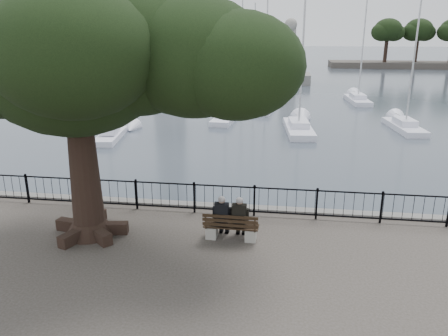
% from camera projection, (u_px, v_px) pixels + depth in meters
% --- Properties ---
extents(harbor, '(260.00, 260.00, 1.20)m').
position_uv_depth(harbor, '(226.00, 221.00, 15.15)').
color(harbor, '#62605C').
rests_on(harbor, ground).
extents(railing, '(22.06, 0.06, 1.00)m').
position_uv_depth(railing, '(224.00, 198.00, 14.36)').
color(railing, black).
rests_on(railing, ground).
extents(bench, '(1.61, 0.51, 0.84)m').
position_uv_depth(bench, '(231.00, 230.00, 12.68)').
color(bench, gray).
rests_on(bench, ground).
extents(person_left, '(0.39, 0.66, 1.34)m').
position_uv_depth(person_left, '(222.00, 218.00, 12.71)').
color(person_left, black).
rests_on(person_left, ground).
extents(person_right, '(0.39, 0.66, 1.34)m').
position_uv_depth(person_right, '(240.00, 219.00, 12.63)').
color(person_right, black).
rests_on(person_right, ground).
extents(tree, '(9.99, 6.98, 8.16)m').
position_uv_depth(tree, '(101.00, 49.00, 11.50)').
color(tree, black).
rests_on(tree, ground).
extents(lion_monument, '(5.72, 5.72, 8.50)m').
position_uv_depth(lion_monument, '(289.00, 67.00, 58.70)').
color(lion_monument, '#62605C').
rests_on(lion_monument, ground).
extents(sailboat_a, '(2.05, 4.88, 8.19)m').
position_uv_depth(sailboat_a, '(110.00, 135.00, 28.78)').
color(sailboat_a, white).
rests_on(sailboat_a, ground).
extents(sailboat_b, '(1.80, 5.36, 11.73)m').
position_uv_depth(sailboat_b, '(225.00, 117.00, 34.48)').
color(sailboat_b, white).
rests_on(sailboat_b, ground).
extents(sailboat_c, '(2.24, 6.27, 12.08)m').
position_uv_depth(sailboat_c, '(299.00, 127.00, 30.73)').
color(sailboat_c, white).
rests_on(sailboat_c, ground).
extents(sailboat_d, '(2.12, 5.65, 10.47)m').
position_uv_depth(sailboat_d, '(404.00, 126.00, 31.35)').
color(sailboat_d, white).
rests_on(sailboat_d, ground).
extents(sailboat_e, '(2.34, 5.29, 11.61)m').
position_uv_depth(sailboat_e, '(174.00, 95.00, 45.67)').
color(sailboat_e, white).
rests_on(sailboat_e, ground).
extents(sailboat_f, '(3.04, 5.23, 9.54)m').
position_uv_depth(sailboat_f, '(254.00, 98.00, 44.02)').
color(sailboat_f, white).
rests_on(sailboat_f, ground).
extents(sailboat_g, '(2.09, 6.07, 11.98)m').
position_uv_depth(sailboat_g, '(357.00, 99.00, 43.43)').
color(sailboat_g, white).
rests_on(sailboat_g, ground).
extents(sailboat_h, '(2.91, 5.53, 11.77)m').
position_uv_depth(sailboat_h, '(208.00, 88.00, 51.86)').
color(sailboat_h, white).
rests_on(sailboat_h, ground).
extents(sailboat_i, '(1.93, 5.37, 11.20)m').
position_uv_depth(sailboat_i, '(265.00, 107.00, 38.67)').
color(sailboat_i, white).
rests_on(sailboat_i, ground).
extents(sailboat_j, '(3.40, 5.97, 10.78)m').
position_uv_depth(sailboat_j, '(242.00, 98.00, 44.23)').
color(sailboat_j, white).
rests_on(sailboat_j, ground).
extents(far_shore, '(30.00, 8.60, 9.18)m').
position_uv_depth(far_shore, '(415.00, 46.00, 82.79)').
color(far_shore, '#38312A').
rests_on(far_shore, ground).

